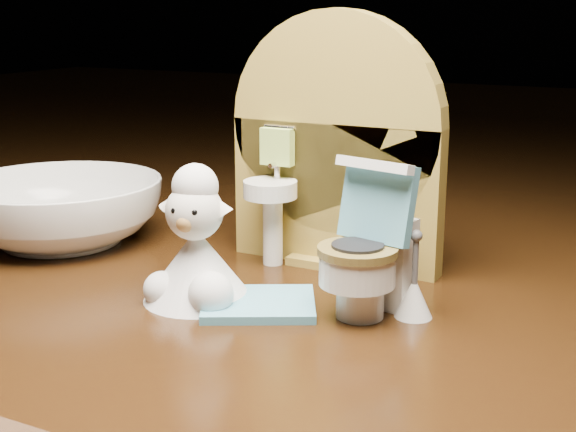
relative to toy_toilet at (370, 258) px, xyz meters
The scene contains 6 objects.
backdrop_panel 0.09m from the toy_toilet, 126.94° to the left, with size 0.13×0.05×0.15m.
toy_toilet is the anchor object (origin of this frame).
bath_mat 0.06m from the toy_toilet, 159.03° to the right, with size 0.06×0.05×0.00m, color #57A1BA.
toilet_brush 0.03m from the toy_toilet, 12.22° to the left, with size 0.02×0.02×0.05m.
plush_lamb 0.09m from the toy_toilet, 163.94° to the right, with size 0.06×0.06×0.08m.
ceramic_bowl 0.23m from the toy_toilet, behind, with size 0.13×0.13×0.04m, color white.
Camera 1 is at (0.19, -0.36, 0.15)m, focal length 50.00 mm.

